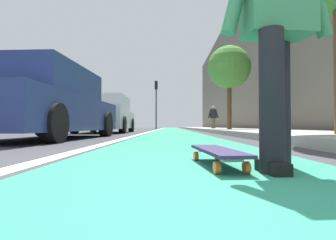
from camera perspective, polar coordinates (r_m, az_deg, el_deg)
name	(u,v)px	position (r m, az deg, el deg)	size (l,w,h in m)	color
ground_plane	(174,133)	(10.92, 1.22, -2.70)	(80.00, 80.00, 0.00)	#38383D
bike_lane_paint	(172,129)	(24.92, 0.84, -1.91)	(56.00, 1.93, 0.00)	#288466
lane_stripe_white	(158,130)	(20.94, -2.16, -2.02)	(52.00, 0.16, 0.01)	silver
sidewalk_curb	(217,129)	(19.19, 10.21, -1.87)	(52.00, 3.20, 0.14)	#9E9B93
building_facade	(237,72)	(24.04, 14.27, 9.73)	(40.00, 1.20, 9.70)	#645C52
skateboard	(217,152)	(1.86, 10.21, -6.62)	(0.86, 0.28, 0.11)	orange
skater_person	(277,18)	(1.92, 21.71, 19.19)	(0.48, 0.72, 1.64)	black
parked_car_near	(46,105)	(6.22, -24.01, 2.87)	(4.66, 2.05, 1.47)	navy
parked_car_mid	(106,115)	(11.52, -12.78, 0.94)	(4.45, 2.06, 1.48)	#B7B7BC
traffic_light	(156,96)	(26.31, -2.49, 5.01)	(0.33, 0.28, 4.60)	#2D2D2D
street_tree_mid	(229,68)	(13.69, 12.64, 10.61)	(2.05, 2.05, 4.14)	brown
pedestrian_distant	(213,116)	(17.00, 9.42, 0.73)	(0.42, 0.66, 1.51)	brown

